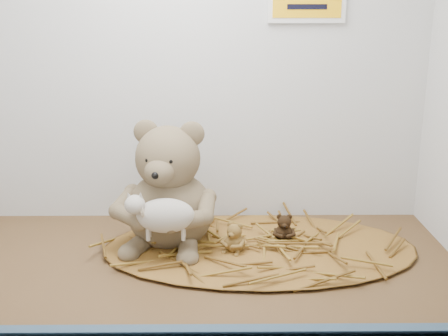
{
  "coord_description": "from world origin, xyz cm",
  "views": [
    {
      "loc": [
        9.51,
        -106.23,
        51.93
      ],
      "look_at": [
        10.49,
        3.37,
        20.41
      ],
      "focal_mm": 45.0,
      "sensor_mm": 36.0,
      "label": 1
    }
  ],
  "objects_px": {
    "toy_lamb": "(166,216)",
    "mini_teddy_brown": "(284,226)",
    "mini_teddy_tan": "(235,236)",
    "main_teddy": "(169,185)"
  },
  "relations": [
    {
      "from": "toy_lamb",
      "to": "mini_teddy_brown",
      "type": "distance_m",
      "value": 0.28
    },
    {
      "from": "mini_teddy_tan",
      "to": "mini_teddy_brown",
      "type": "height_order",
      "value": "mini_teddy_tan"
    },
    {
      "from": "mini_teddy_tan",
      "to": "main_teddy",
      "type": "bearing_deg",
      "value": -173.99
    },
    {
      "from": "main_teddy",
      "to": "toy_lamb",
      "type": "distance_m",
      "value": 0.11
    },
    {
      "from": "main_teddy",
      "to": "mini_teddy_tan",
      "type": "xyz_separation_m",
      "value": [
        0.14,
        -0.06,
        -0.1
      ]
    },
    {
      "from": "toy_lamb",
      "to": "mini_teddy_tan",
      "type": "relative_size",
      "value": 2.34
    },
    {
      "from": "main_teddy",
      "to": "mini_teddy_tan",
      "type": "bearing_deg",
      "value": -10.98
    },
    {
      "from": "main_teddy",
      "to": "mini_teddy_tan",
      "type": "height_order",
      "value": "main_teddy"
    },
    {
      "from": "main_teddy",
      "to": "toy_lamb",
      "type": "bearing_deg",
      "value": -78.5
    },
    {
      "from": "mini_teddy_brown",
      "to": "mini_teddy_tan",
      "type": "bearing_deg",
      "value": -150.93
    }
  ]
}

